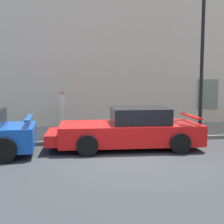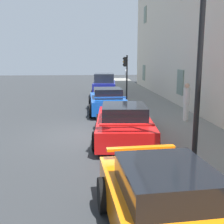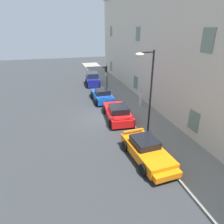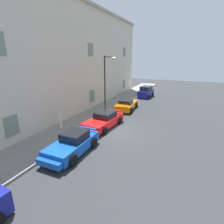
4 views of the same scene
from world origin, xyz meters
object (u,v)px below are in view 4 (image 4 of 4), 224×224
at_px(street_lamp, 108,75).
at_px(hatchback_parked, 146,92).
at_px(sportscar_white_middle, 127,105).
at_px(pedestrian_admiring, 60,118).
at_px(sportscar_yellow_flank, 103,121).
at_px(sportscar_red_lead, 71,145).

bearing_deg(street_lamp, hatchback_parked, -7.63).
bearing_deg(street_lamp, sportscar_white_middle, -19.23).
relative_size(hatchback_parked, street_lamp, 0.59).
relative_size(sportscar_white_middle, hatchback_parked, 1.29).
height_order(hatchback_parked, pedestrian_admiring, pedestrian_admiring).
height_order(sportscar_yellow_flank, pedestrian_admiring, pedestrian_admiring).
relative_size(sportscar_yellow_flank, hatchback_parked, 1.41).
bearing_deg(sportscar_yellow_flank, pedestrian_admiring, 122.74).
distance_m(sportscar_red_lead, sportscar_yellow_flank, 5.18).
relative_size(sportscar_yellow_flank, sportscar_white_middle, 1.09).
xyz_separation_m(hatchback_parked, pedestrian_admiring, (-16.74, 3.62, 0.24)).
height_order(sportscar_white_middle, pedestrian_admiring, pedestrian_admiring).
bearing_deg(pedestrian_admiring, hatchback_parked, -12.19).
height_order(street_lamp, pedestrian_admiring, street_lamp).
xyz_separation_m(sportscar_red_lead, pedestrian_admiring, (3.11, 3.50, 0.43)).
bearing_deg(hatchback_parked, street_lamp, 172.37).
relative_size(hatchback_parked, pedestrian_admiring, 2.10).
distance_m(street_lamp, pedestrian_admiring, 6.85).
distance_m(sportscar_yellow_flank, street_lamp, 5.33).
height_order(sportscar_white_middle, street_lamp, street_lamp).
xyz_separation_m(hatchback_parked, street_lamp, (-11.18, 1.50, 3.64)).
relative_size(sportscar_red_lead, pedestrian_admiring, 2.56).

